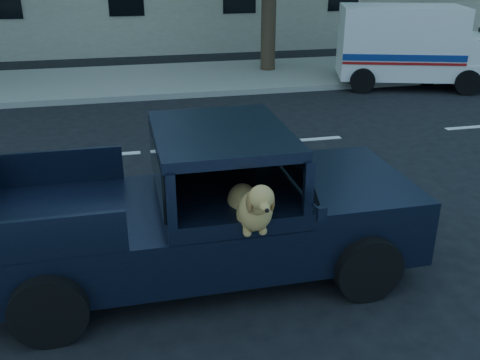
{
  "coord_description": "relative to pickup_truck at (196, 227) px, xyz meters",
  "views": [
    {
      "loc": [
        0.53,
        -6.17,
        3.47
      ],
      "look_at": [
        1.67,
        -1.19,
        1.28
      ],
      "focal_mm": 40.0,
      "sensor_mm": 36.0,
      "label": 1
    }
  ],
  "objects": [
    {
      "name": "ground",
      "position": [
        -1.24,
        0.81,
        -0.58
      ],
      "size": [
        120.0,
        120.0,
        0.0
      ],
      "primitive_type": "plane",
      "color": "black",
      "rests_on": "ground"
    },
    {
      "name": "far_sidewalk",
      "position": [
        -1.24,
        10.01,
        -0.51
      ],
      "size": [
        60.0,
        4.0,
        0.15
      ],
      "primitive_type": "cube",
      "color": "gray",
      "rests_on": "ground"
    },
    {
      "name": "mail_truck",
      "position": [
        7.07,
        8.03,
        0.36
      ],
      "size": [
        4.28,
        2.94,
        2.15
      ],
      "rotation": [
        0.0,
        0.0,
        -0.31
      ],
      "color": "silver",
      "rests_on": "ground"
    },
    {
      "name": "parked_sedan",
      "position": [
        8.93,
        8.01,
        0.04
      ],
      "size": [
        2.58,
        3.98,
        1.24
      ],
      "primitive_type": "imported",
      "rotation": [
        0.0,
        0.0,
        1.2
      ],
      "color": "black",
      "rests_on": "ground"
    },
    {
      "name": "lane_stripes",
      "position": [
        0.76,
        4.21,
        -0.58
      ],
      "size": [
        21.6,
        0.14,
        0.01
      ],
      "primitive_type": null,
      "color": "silver",
      "rests_on": "ground"
    },
    {
      "name": "pickup_truck",
      "position": [
        0.0,
        0.0,
        0.0
      ],
      "size": [
        4.81,
        2.45,
        1.72
      ],
      "rotation": [
        0.0,
        0.0,
        0.0
      ],
      "color": "black",
      "rests_on": "ground"
    }
  ]
}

